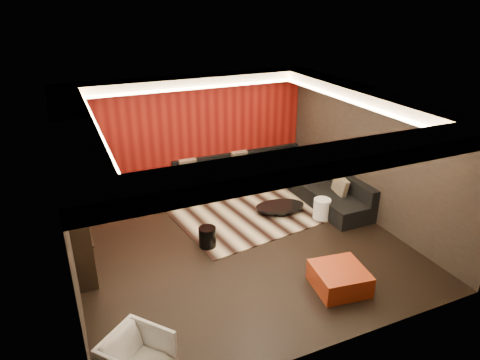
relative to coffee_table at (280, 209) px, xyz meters
name	(u,v)px	position (x,y,z in m)	size (l,w,h in m)	color
floor	(238,243)	(-1.33, -0.73, -0.12)	(6.00, 6.00, 0.02)	black
ceiling	(238,102)	(-1.33, -0.73, 2.70)	(6.00, 6.00, 0.02)	silver
wall_back	(189,132)	(-1.33, 2.28, 1.29)	(6.00, 0.02, 2.80)	black
wall_left	(64,208)	(-4.34, -0.73, 1.29)	(0.02, 6.00, 2.80)	black
wall_right	(369,154)	(1.68, -0.73, 1.29)	(0.02, 6.00, 2.80)	black
red_feature_wall	(189,133)	(-1.33, 2.24, 1.29)	(5.98, 0.05, 2.78)	#6B0C0A
soffit_back	(190,81)	(-1.33, 1.97, 2.58)	(6.00, 0.60, 0.22)	silver
soffit_front	(328,160)	(-1.33, -3.43, 2.58)	(6.00, 0.60, 0.22)	silver
soffit_left	(72,127)	(-4.03, -0.73, 2.58)	(0.60, 4.80, 0.22)	silver
soffit_right	(364,95)	(1.37, -0.73, 2.58)	(0.60, 4.80, 0.22)	silver
cove_back	(195,88)	(-1.33, 1.63, 2.49)	(4.80, 0.08, 0.04)	#FFD899
cove_front	(312,158)	(-1.33, -3.09, 2.49)	(4.80, 0.08, 0.04)	#FFD899
cove_left	(97,130)	(-3.69, -0.73, 2.49)	(0.08, 4.80, 0.04)	#FFD899
cove_right	(350,101)	(1.03, -0.73, 2.49)	(0.08, 4.80, 0.04)	#FFD899
tv_surround	(75,207)	(-4.18, -0.13, 0.99)	(0.30, 2.00, 2.20)	black
tv_screen	(82,187)	(-4.02, -0.13, 1.34)	(0.04, 1.30, 0.80)	black
tv_shelf	(88,225)	(-4.02, -0.13, 0.59)	(0.04, 1.60, 0.04)	black
rug	(258,204)	(-0.24, 0.62, -0.10)	(4.00, 3.00, 0.02)	#C3AF8F
coffee_table	(280,209)	(0.00, 0.00, 0.00)	(1.10, 1.10, 0.18)	black
drum_stool	(207,237)	(-1.93, -0.63, 0.11)	(0.34, 0.34, 0.40)	black
striped_pouf	(175,195)	(-1.99, 1.45, 0.10)	(0.69, 0.69, 0.38)	beige
white_side_table	(322,209)	(0.72, -0.56, 0.12)	(0.37, 0.37, 0.46)	white
orange_ottoman	(339,278)	(-0.36, -2.70, 0.07)	(0.83, 0.83, 0.37)	#9B2D14
armchair	(137,360)	(-3.78, -3.23, 0.23)	(0.72, 0.74, 0.68)	white
sectional_sofa	(272,181)	(0.41, 1.14, 0.15)	(3.65, 3.50, 0.75)	black
throw_pillows	(261,166)	(0.18, 1.32, 0.51)	(3.04, 2.77, 0.50)	#C9B493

